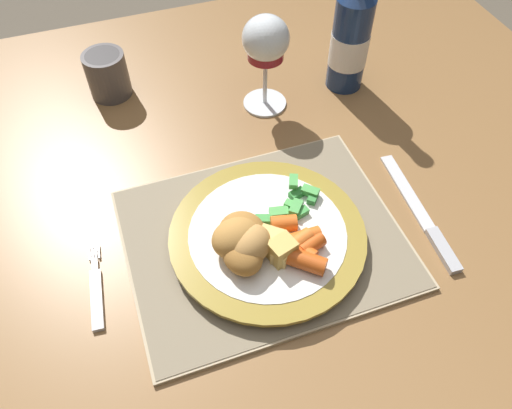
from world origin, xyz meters
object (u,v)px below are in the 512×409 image
(dinner_plate, at_px, (267,237))
(fork, at_px, (96,292))
(drinking_cup, at_px, (107,74))
(table_knife, at_px, (424,220))
(dining_table, at_px, (209,239))
(wine_glass, at_px, (266,44))
(bottle, at_px, (351,37))

(dinner_plate, xyz_separation_m, fork, (-0.23, 0.00, -0.01))
(drinking_cup, bearing_deg, table_knife, -49.40)
(dinner_plate, xyz_separation_m, drinking_cup, (-0.14, 0.39, 0.02))
(fork, xyz_separation_m, drinking_cup, (0.08, 0.38, 0.04))
(dining_table, distance_m, drinking_cup, 0.33)
(dinner_plate, xyz_separation_m, wine_glass, (0.10, 0.27, 0.10))
(dinner_plate, height_order, wine_glass, wine_glass)
(dining_table, height_order, fork, fork)
(dinner_plate, distance_m, wine_glass, 0.30)
(drinking_cup, bearing_deg, wine_glass, -25.58)
(wine_glass, xyz_separation_m, bottle, (0.15, 0.01, -0.02))
(dinner_plate, relative_size, bottle, 1.06)
(bottle, bearing_deg, dining_table, -148.19)
(wine_glass, height_order, bottle, bottle)
(dining_table, distance_m, bottle, 0.40)
(fork, xyz_separation_m, bottle, (0.47, 0.28, 0.09))
(dinner_plate, distance_m, table_knife, 0.22)
(table_knife, height_order, drinking_cup, drinking_cup)
(bottle, height_order, drinking_cup, bottle)
(fork, xyz_separation_m, wine_glass, (0.32, 0.27, 0.11))
(dinner_plate, relative_size, table_knife, 1.20)
(fork, bearing_deg, wine_glass, 40.14)
(table_knife, bearing_deg, dinner_plate, 170.49)
(dining_table, relative_size, fork, 11.13)
(drinking_cup, bearing_deg, bottle, -15.68)
(dining_table, xyz_separation_m, dinner_plate, (0.06, -0.09, 0.09))
(dining_table, bearing_deg, drinking_cup, 105.50)
(fork, relative_size, table_knife, 0.58)
(dinner_plate, distance_m, drinking_cup, 0.41)
(dinner_plate, bearing_deg, bottle, 48.53)
(bottle, distance_m, drinking_cup, 0.41)
(table_knife, bearing_deg, drinking_cup, 130.60)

